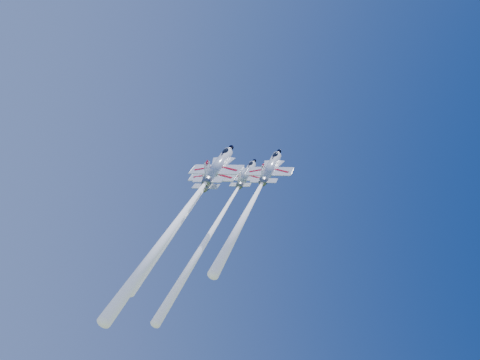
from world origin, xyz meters
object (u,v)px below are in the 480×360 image
jet_left (191,206)px  jet_right (255,197)px  jet_lead (219,218)px  jet_slot (188,207)px

jet_left → jet_right: jet_right is taller
jet_left → jet_right: (10.67, -7.29, 1.69)m
jet_lead → jet_left: jet_left is taller
jet_lead → jet_right: size_ratio=1.23×
jet_left → jet_slot: bearing=-70.8°
jet_right → jet_left: bearing=-165.4°
jet_lead → jet_slot: jet_slot is taller
jet_left → jet_slot: jet_slot is taller
jet_lead → jet_left: bearing=-145.7°
jet_right → jet_slot: size_ratio=0.83×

